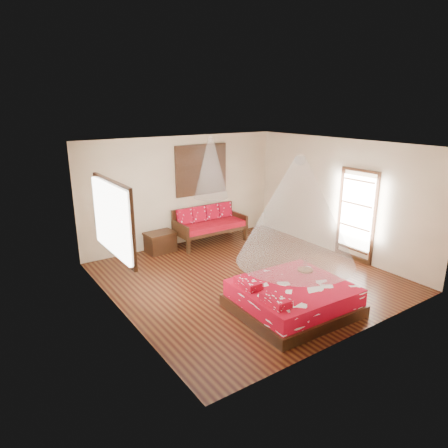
# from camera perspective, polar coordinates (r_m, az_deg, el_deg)

# --- Properties ---
(room) EXTENTS (5.54, 5.54, 2.84)m
(room) POSITION_cam_1_polar(r_m,az_deg,el_deg) (8.17, 3.44, 1.42)
(room) COLOR black
(room) RESTS_ON ground
(bed) EXTENTS (2.04, 1.86, 0.63)m
(bed) POSITION_cam_1_polar(r_m,az_deg,el_deg) (7.32, 9.70, -10.35)
(bed) COLOR black
(bed) RESTS_ON floor
(daybed) EXTENTS (1.88, 0.84, 0.97)m
(daybed) POSITION_cam_1_polar(r_m,az_deg,el_deg) (10.59, -2.20, 0.12)
(daybed) COLOR black
(daybed) RESTS_ON floor
(storage_chest) EXTENTS (0.76, 0.57, 0.50)m
(storage_chest) POSITION_cam_1_polar(r_m,az_deg,el_deg) (10.10, -9.07, -2.54)
(storage_chest) COLOR black
(storage_chest) RESTS_ON floor
(shutter_panel) EXTENTS (1.52, 0.06, 1.32)m
(shutter_panel) POSITION_cam_1_polar(r_m,az_deg,el_deg) (10.56, -3.25, 7.73)
(shutter_panel) COLOR black
(shutter_panel) RESTS_ON wall_back
(window_left) EXTENTS (0.10, 1.74, 1.34)m
(window_left) POSITION_cam_1_polar(r_m,az_deg,el_deg) (7.01, -15.39, 0.77)
(window_left) COLOR black
(window_left) RESTS_ON wall_left
(glazed_door) EXTENTS (0.08, 1.02, 2.16)m
(glazed_door) POSITION_cam_1_polar(r_m,az_deg,el_deg) (9.74, 18.39, 1.10)
(glazed_door) COLOR black
(glazed_door) RESTS_ON floor
(wine_tray) EXTENTS (0.29, 0.29, 0.23)m
(wine_tray) POSITION_cam_1_polar(r_m,az_deg,el_deg) (7.81, 11.56, -6.13)
(wine_tray) COLOR brown
(wine_tray) RESTS_ON bed
(mosquito_net_main) EXTENTS (2.03, 2.03, 1.80)m
(mosquito_net_main) POSITION_cam_1_polar(r_m,az_deg,el_deg) (6.76, 10.46, 1.85)
(mosquito_net_main) COLOR white
(mosquito_net_main) RESTS_ON ceiling
(mosquito_net_daybed) EXTENTS (0.87, 0.87, 1.50)m
(mosquito_net_daybed) POSITION_cam_1_polar(r_m,az_deg,el_deg) (10.15, -1.88, 7.95)
(mosquito_net_daybed) COLOR white
(mosquito_net_daybed) RESTS_ON ceiling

